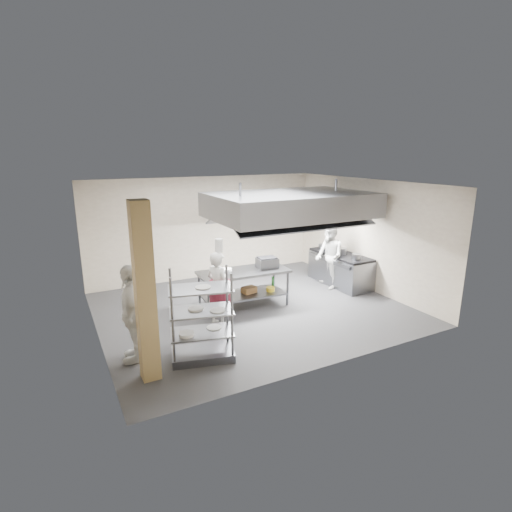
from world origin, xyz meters
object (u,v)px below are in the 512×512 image
cooking_range (340,270)px  chef_head (218,289)px  stockpot (342,251)px  chef_line (329,256)px  griddle (267,263)px  island (244,289)px  chef_plating (132,313)px  pass_rack (201,316)px

cooking_range → chef_head: size_ratio=1.20×
chef_head → stockpot: size_ratio=6.41×
chef_line → griddle: 2.08m
island → cooking_range: 3.19m
island → griddle: 0.86m
cooking_range → chef_head: chef_head is taller
chef_head → griddle: size_ratio=3.41×
chef_line → stockpot: (0.45, 0.02, 0.10)m
chef_head → chef_plating: (-1.93, -0.68, 0.07)m
pass_rack → stockpot: (4.95, 2.14, 0.15)m
chef_line → chef_head: bearing=-61.7°
griddle → cooking_range: bearing=11.3°
chef_line → griddle: size_ratio=3.65×
griddle → pass_rack: bearing=-136.2°
cooking_range → chef_plating: chef_plating is taller
island → chef_head: (-0.97, -0.74, 0.38)m
pass_rack → cooking_range: size_ratio=0.84×
chef_head → griddle: 1.77m
pass_rack → chef_head: size_ratio=1.01×
island → cooking_range: island is taller
island → stockpot: (3.15, 0.19, 0.54)m
cooking_range → chef_line: chef_line is taller
island → chef_head: size_ratio=1.31×
stockpot → chef_head: bearing=-167.4°
cooking_range → stockpot: (-0.03, -0.06, 0.57)m
chef_head → stockpot: chef_head is taller
chef_line → island: bearing=-72.0°
griddle → chef_line: bearing=10.5°
chef_plating → griddle: chef_plating is taller
cooking_range → pass_rack: bearing=-156.1°
chef_head → griddle: bearing=-88.9°
cooking_range → chef_plating: size_ratio=1.11×
chef_head → chef_plating: 2.05m
island → pass_rack: size_ratio=1.30×
cooking_range → griddle: size_ratio=4.08×
pass_rack → stockpot: size_ratio=6.47×
griddle → stockpot: griddle is taller
island → chef_line: (2.70, 0.17, 0.44)m
griddle → stockpot: bearing=10.1°
chef_head → stockpot: bearing=-100.3°
chef_head → chef_line: size_ratio=0.93×
cooking_range → chef_plating: bearing=-164.7°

